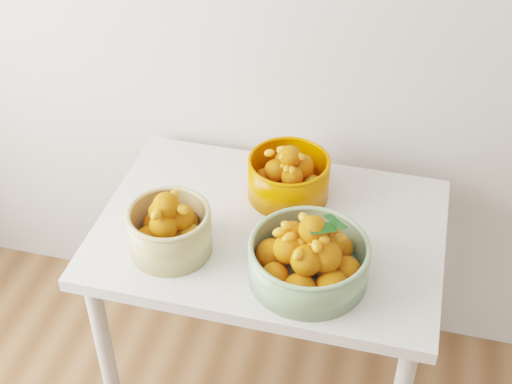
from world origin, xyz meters
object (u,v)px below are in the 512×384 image
bowl_green (309,258)px  bowl_orange (289,176)px  table (269,251)px  bowl_cream (170,229)px

bowl_green → bowl_orange: bearing=110.8°
table → bowl_green: bearing=-49.9°
bowl_cream → bowl_orange: size_ratio=0.84×
bowl_cream → bowl_green: bowl_green is taller
bowl_cream → bowl_orange: bowl_cream is taller
table → bowl_cream: bearing=-147.3°
bowl_cream → bowl_green: bearing=-2.2°
table → bowl_orange: size_ratio=3.05×
bowl_orange → table: bearing=-97.1°
bowl_cream → bowl_green: 0.39m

